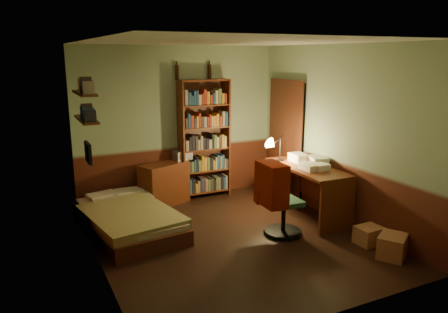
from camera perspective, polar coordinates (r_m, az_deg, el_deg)
name	(u,v)px	position (r m, az deg, el deg)	size (l,w,h in m)	color
floor	(232,239)	(6.05, 1.06, -10.79)	(3.50, 4.00, 0.02)	black
ceiling	(233,41)	(5.53, 1.17, 14.87)	(3.50, 4.00, 0.02)	silver
wall_back	(179,124)	(7.46, -5.95, 4.27)	(3.50, 0.02, 2.60)	#8BA683
wall_left	(93,159)	(5.11, -16.76, -0.37)	(0.02, 4.00, 2.60)	#8BA683
wall_right	(339,135)	(6.62, 14.82, 2.77)	(0.02, 4.00, 2.60)	#8BA683
wall_front	(335,187)	(4.02, 14.30, -3.84)	(3.50, 0.02, 2.60)	#8BA683
doorway	(286,140)	(7.66, 8.15, 2.17)	(0.06, 0.90, 2.00)	black
door_trim	(285,140)	(7.65, 7.94, 2.15)	(0.02, 0.98, 2.08)	#401D11
bed	(128,211)	(6.37, -12.47, -6.96)	(1.03, 1.93, 0.57)	olive
dresser	(164,184)	(7.33, -7.80, -3.55)	(0.79, 0.40, 0.70)	#522310
mini_stereo	(182,155)	(7.45, -5.47, 0.22)	(0.29, 0.22, 0.16)	#B2B2B7
bookshelf	(204,140)	(7.51, -2.58, 2.23)	(0.88, 0.27, 2.04)	#522310
bottle_left	(177,72)	(7.32, -6.16, 10.88)	(0.06, 0.06, 0.24)	black
bottle_right	(209,72)	(7.54, -1.91, 11.02)	(0.06, 0.06, 0.24)	black
desk	(306,192)	(6.82, 10.66, -4.53)	(0.62, 1.49, 0.80)	#522310
paper_stack	(318,161)	(6.84, 12.15, -0.53)	(0.24, 0.32, 0.13)	silver
desk_lamp	(280,142)	(6.94, 7.37, 1.93)	(0.19, 0.19, 0.62)	black
office_chair	(284,203)	(6.09, 7.83, -6.08)	(0.45, 0.40, 0.90)	#234C35
red_jacket	(285,148)	(6.05, 7.99, 1.11)	(0.27, 0.50, 0.59)	#871900
wall_shelf_lower	(86,119)	(6.14, -17.55, 4.64)	(0.20, 0.90, 0.03)	#522310
wall_shelf_upper	(84,93)	(6.10, -17.78, 7.89)	(0.20, 0.90, 0.03)	#522310
framed_picture	(88,153)	(5.70, -17.33, 0.46)	(0.04, 0.32, 0.26)	black
cardboard_box_a	(392,246)	(5.87, 21.12, -10.88)	(0.38, 0.30, 0.29)	#A66F49
cardboard_box_b	(369,235)	(6.17, 18.39, -9.73)	(0.33, 0.27, 0.23)	#A66F49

